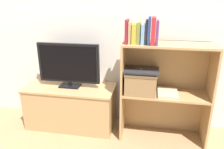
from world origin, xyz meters
TOP-DOWN VIEW (x-y plane):
  - ground_plane at (0.00, 0.00)m, footprint 16.00×16.00m
  - wall_back at (0.00, 0.47)m, footprint 10.00×0.05m
  - tv_stand at (-0.48, 0.22)m, footprint 0.98×0.46m
  - tv at (-0.48, 0.22)m, footprint 0.67×0.14m
  - bookshelf_lower_tier at (0.53, 0.23)m, footprint 0.85×0.33m
  - bookshelf_upper_tier at (0.53, 0.23)m, footprint 0.85×0.33m
  - book_maroon at (0.15, 0.10)m, footprint 0.03×0.14m
  - book_tan at (0.18, 0.10)m, footprint 0.02×0.12m
  - book_mustard at (0.22, 0.10)m, footprint 0.04×0.14m
  - book_olive at (0.25, 0.10)m, footprint 0.03×0.12m
  - book_skyblue at (0.29, 0.10)m, footprint 0.03×0.15m
  - book_charcoal at (0.32, 0.10)m, footprint 0.02×0.13m
  - book_navy at (0.35, 0.10)m, footprint 0.02×0.16m
  - book_crimson at (0.38, 0.10)m, footprint 0.04×0.16m
  - book_plum at (0.42, 0.10)m, footprint 0.02×0.16m
  - storage_basket_left at (0.29, 0.15)m, footprint 0.30×0.29m
  - laptop at (0.29, 0.15)m, footprint 0.33×0.25m
  - magazine_stack at (0.56, 0.13)m, footprint 0.19×0.24m

SIDE VIEW (x-z plane):
  - ground_plane at x=0.00m, z-range 0.00..0.00m
  - tv_stand at x=-0.48m, z-range 0.00..0.47m
  - bookshelf_lower_tier at x=0.53m, z-range 0.06..0.57m
  - magazine_stack at x=0.56m, z-range 0.50..0.53m
  - storage_basket_left at x=0.29m, z-range 0.51..0.73m
  - tv at x=-0.48m, z-range 0.49..0.97m
  - laptop at x=0.29m, z-range 0.72..0.74m
  - bookshelf_upper_tier at x=0.53m, z-range 0.57..1.06m
  - book_mustard at x=0.22m, z-range 1.00..1.18m
  - book_skyblue at x=0.29m, z-range 1.00..1.18m
  - book_tan at x=0.18m, z-range 1.00..1.19m
  - book_olive at x=0.25m, z-range 1.00..1.19m
  - book_plum at x=0.42m, z-range 1.00..1.21m
  - book_maroon at x=0.15m, z-range 1.00..1.21m
  - book_charcoal at x=0.32m, z-range 1.00..1.21m
  - book_crimson at x=0.38m, z-range 1.00..1.24m
  - book_navy at x=0.35m, z-range 1.00..1.24m
  - wall_back at x=0.00m, z-range 0.00..2.40m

